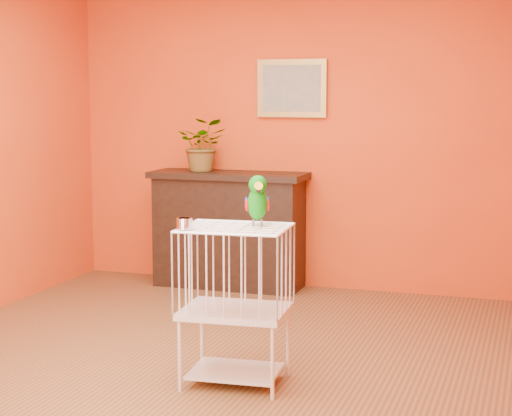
% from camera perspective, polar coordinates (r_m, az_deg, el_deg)
% --- Properties ---
extents(ground, '(4.50, 4.50, 0.00)m').
position_cam_1_polar(ground, '(5.67, -4.02, -9.94)').
color(ground, brown).
rests_on(ground, ground).
extents(room_shell, '(4.50, 4.50, 4.50)m').
position_cam_1_polar(room_shell, '(5.40, -4.18, 6.28)').
color(room_shell, '#D74614').
rests_on(room_shell, ground).
extents(console_cabinet, '(1.38, 0.49, 1.02)m').
position_cam_1_polar(console_cabinet, '(7.56, -1.84, -1.45)').
color(console_cabinet, black).
rests_on(console_cabinet, ground).
extents(potted_plant, '(0.52, 0.56, 0.37)m').
position_cam_1_polar(potted_plant, '(7.59, -3.45, 3.85)').
color(potted_plant, '#26722D').
rests_on(potted_plant, console_cabinet).
extents(framed_picture, '(0.62, 0.04, 0.50)m').
position_cam_1_polar(framed_picture, '(7.49, 2.40, 7.98)').
color(framed_picture, '#AB893D').
rests_on(framed_picture, room_shell).
extents(birdcage, '(0.64, 0.52, 0.94)m').
position_cam_1_polar(birdcage, '(5.05, -1.40, -6.36)').
color(birdcage, silver).
rests_on(birdcage, ground).
extents(feed_cup, '(0.09, 0.09, 0.06)m').
position_cam_1_polar(feed_cup, '(4.87, -4.79, -1.03)').
color(feed_cup, silver).
rests_on(feed_cup, birdcage).
extents(parrot, '(0.17, 0.27, 0.30)m').
position_cam_1_polar(parrot, '(4.96, 0.10, 0.54)').
color(parrot, '#59544C').
rests_on(parrot, birdcage).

